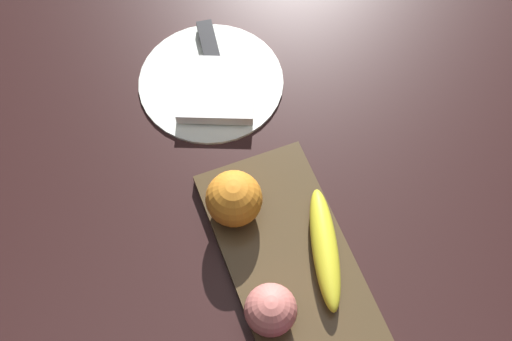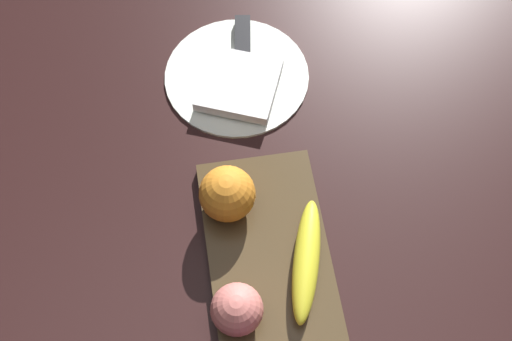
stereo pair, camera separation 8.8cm
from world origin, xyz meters
The scene contains 8 objects.
ground_plane centered at (0.00, 0.00, 0.00)m, with size 2.40×2.40×0.00m, color black.
fruit_tray centered at (-0.02, -0.03, 0.01)m, with size 0.45×0.16×0.02m, color #45351E.
banana centered at (-0.08, 0.02, 0.03)m, with size 0.17×0.03×0.03m, color yellow.
orange_near_apple centered at (-0.17, -0.07, 0.05)m, with size 0.07×0.07×0.07m, color orange.
peach centered at (-0.02, -0.08, 0.05)m, with size 0.06×0.06×0.06m, color #D8756C.
dinner_plate centered at (-0.39, -0.03, 0.00)m, with size 0.22×0.22×0.01m, color white.
folded_napkin centered at (-0.37, -0.03, 0.02)m, with size 0.11×0.11×0.02m, color white.
knife centered at (-0.43, -0.01, 0.01)m, with size 0.18×0.05×0.01m.
Camera 2 is at (0.20, -0.09, 0.82)m, focal length 47.00 mm.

